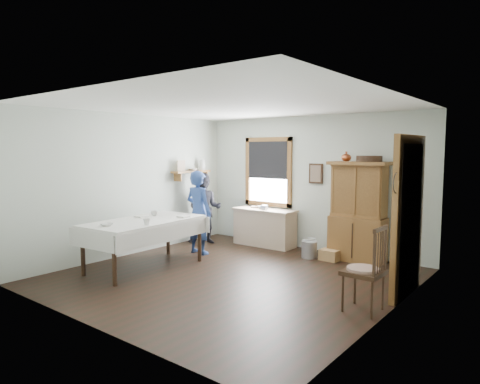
# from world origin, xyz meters

# --- Properties ---
(room) EXTENTS (5.01, 5.01, 2.70)m
(room) POSITION_xyz_m (0.00, 0.00, 1.35)
(room) COLOR black
(room) RESTS_ON ground
(window) EXTENTS (1.18, 0.07, 1.48)m
(window) POSITION_xyz_m (-1.00, 2.46, 1.63)
(window) COLOR white
(window) RESTS_ON room
(doorway) EXTENTS (0.09, 1.14, 2.22)m
(doorway) POSITION_xyz_m (2.46, 0.85, 1.16)
(doorway) COLOR #493B34
(doorway) RESTS_ON room
(wall_shelf) EXTENTS (0.24, 1.00, 0.44)m
(wall_shelf) POSITION_xyz_m (-2.37, 1.54, 1.57)
(wall_shelf) COLOR olive
(wall_shelf) RESTS_ON room
(framed_picture) EXTENTS (0.30, 0.04, 0.40)m
(framed_picture) POSITION_xyz_m (0.15, 2.46, 1.55)
(framed_picture) COLOR #352212
(framed_picture) RESTS_ON room
(rug_beater) EXTENTS (0.01, 0.27, 0.27)m
(rug_beater) POSITION_xyz_m (2.45, 0.30, 1.72)
(rug_beater) COLOR black
(rug_beater) RESTS_ON room
(work_counter) EXTENTS (1.37, 0.53, 0.78)m
(work_counter) POSITION_xyz_m (-0.89, 2.18, 0.39)
(work_counter) COLOR tan
(work_counter) RESTS_ON room
(china_hutch) EXTENTS (1.07, 0.52, 1.81)m
(china_hutch) POSITION_xyz_m (1.16, 2.19, 0.90)
(china_hutch) COLOR olive
(china_hutch) RESTS_ON room
(dining_table) EXTENTS (1.26, 2.17, 0.83)m
(dining_table) POSITION_xyz_m (-1.49, -0.53, 0.42)
(dining_table) COLOR silver
(dining_table) RESTS_ON room
(spindle_chair) EXTENTS (0.51, 0.51, 1.10)m
(spindle_chair) POSITION_xyz_m (2.21, -0.11, 0.55)
(spindle_chair) COLOR #352212
(spindle_chair) RESTS_ON room
(pail) EXTENTS (0.34, 0.34, 0.32)m
(pail) POSITION_xyz_m (0.37, 1.84, 0.16)
(pail) COLOR #A4A7AC
(pail) RESTS_ON room
(wicker_basket) EXTENTS (0.35, 0.25, 0.20)m
(wicker_basket) POSITION_xyz_m (0.77, 1.89, 0.10)
(wicker_basket) COLOR tan
(wicker_basket) RESTS_ON room
(woman_blue) EXTENTS (0.55, 0.37, 1.51)m
(woman_blue) POSITION_xyz_m (-1.49, 0.80, 0.75)
(woman_blue) COLOR navy
(woman_blue) RESTS_ON room
(figure_dark) EXTENTS (0.86, 0.81, 1.41)m
(figure_dark) POSITION_xyz_m (-2.02, 1.55, 0.71)
(figure_dark) COLOR black
(figure_dark) RESTS_ON room
(table_cup_a) EXTENTS (0.15, 0.15, 0.09)m
(table_cup_a) POSITION_xyz_m (-1.71, -0.12, 0.88)
(table_cup_a) COLOR silver
(table_cup_a) RESTS_ON dining_table
(table_cup_b) EXTENTS (0.14, 0.14, 0.10)m
(table_cup_b) POSITION_xyz_m (-1.08, -0.82, 0.88)
(table_cup_b) COLOR silver
(table_cup_b) RESTS_ON dining_table
(table_bowl) EXTENTS (0.21, 0.21, 0.05)m
(table_bowl) POSITION_xyz_m (-1.48, -1.28, 0.86)
(table_bowl) COLOR silver
(table_bowl) RESTS_ON dining_table
(counter_book) EXTENTS (0.27, 0.29, 0.02)m
(counter_book) POSITION_xyz_m (-1.28, 2.23, 0.79)
(counter_book) COLOR #75604E
(counter_book) RESTS_ON work_counter
(counter_bowl) EXTENTS (0.21, 0.21, 0.06)m
(counter_bowl) POSITION_xyz_m (-0.97, 2.19, 0.81)
(counter_bowl) COLOR silver
(counter_bowl) RESTS_ON work_counter
(shelf_bowl) EXTENTS (0.22, 0.22, 0.05)m
(shelf_bowl) POSITION_xyz_m (-2.37, 1.55, 1.60)
(shelf_bowl) COLOR silver
(shelf_bowl) RESTS_ON wall_shelf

